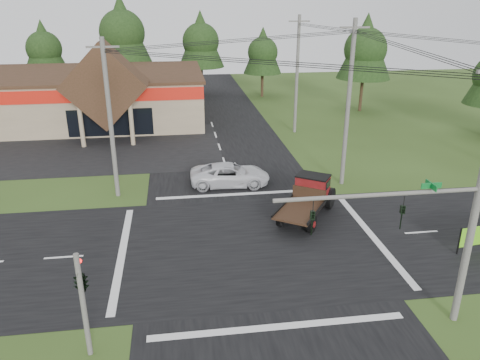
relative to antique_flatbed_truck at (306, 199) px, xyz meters
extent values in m
plane|color=#304518|center=(-3.86, -2.86, -1.23)|extent=(120.00, 120.00, 0.00)
cube|color=black|center=(-3.86, -2.86, -1.22)|extent=(12.00, 120.00, 0.02)
cube|color=black|center=(-3.86, -2.86, -1.21)|extent=(120.00, 12.00, 0.02)
cube|color=black|center=(-17.86, 16.14, -1.21)|extent=(28.00, 14.00, 0.02)
cube|color=gray|center=(-19.86, 27.14, 1.27)|extent=(30.00, 15.00, 5.00)
cube|color=#382817|center=(-19.86, 27.14, 3.82)|extent=(30.40, 15.40, 0.30)
cube|color=#B3180D|center=(-19.86, 19.59, 2.87)|extent=(30.00, 0.12, 1.20)
cube|color=#382817|center=(-13.86, 18.64, 4.07)|extent=(7.78, 4.00, 7.78)
cylinder|color=gray|center=(-16.06, 16.94, 0.77)|extent=(0.40, 0.40, 4.00)
cylinder|color=gray|center=(-11.66, 16.94, 0.77)|extent=(0.40, 0.40, 4.00)
cube|color=black|center=(-13.86, 19.62, 0.27)|extent=(8.00, 0.08, 2.60)
cylinder|color=#595651|center=(3.64, -10.36, 2.27)|extent=(0.24, 0.24, 7.00)
cylinder|color=#595651|center=(-0.36, -10.36, 4.77)|extent=(8.00, 0.16, 0.16)
imported|color=black|center=(0.64, -10.36, 3.77)|extent=(0.16, 0.20, 1.00)
imported|color=black|center=(-2.86, -10.36, 3.77)|extent=(0.16, 0.20, 1.00)
cube|color=#0C6626|center=(1.64, -10.36, 5.02)|extent=(0.80, 0.04, 0.22)
cylinder|color=#595651|center=(-11.36, -10.36, 0.97)|extent=(0.20, 0.20, 4.40)
imported|color=black|center=(-11.36, -10.16, 2.47)|extent=(0.53, 2.48, 1.00)
sphere|color=#FF0C0C|center=(-11.36, -10.01, 2.67)|extent=(0.18, 0.18, 0.18)
cylinder|color=#595651|center=(3.64, -10.36, 4.27)|extent=(0.30, 0.30, 11.00)
cylinder|color=#595651|center=(-11.86, 5.14, 4.02)|extent=(0.30, 0.30, 10.50)
cube|color=#595651|center=(-11.86, 5.14, 8.67)|extent=(2.00, 0.12, 0.12)
cylinder|color=#595651|center=(4.14, 5.14, 4.52)|extent=(0.30, 0.30, 11.50)
cube|color=#595651|center=(4.14, 5.14, 9.67)|extent=(2.00, 0.12, 0.12)
cylinder|color=#595651|center=(4.14, 19.14, 4.37)|extent=(0.30, 0.30, 11.20)
cube|color=#595651|center=(4.14, 19.14, 9.37)|extent=(2.00, 0.12, 0.12)
cylinder|color=#332316|center=(-23.86, 39.14, 0.52)|extent=(0.36, 0.36, 3.50)
cone|color=black|center=(-23.86, 39.14, 5.57)|extent=(5.60, 5.60, 6.60)
sphere|color=black|center=(-23.86, 39.14, 5.27)|extent=(4.40, 4.40, 4.40)
cylinder|color=#332316|center=(-13.86, 38.14, 1.05)|extent=(0.36, 0.36, 4.55)
cone|color=black|center=(-13.86, 38.14, 7.61)|extent=(7.28, 7.28, 8.58)
sphere|color=black|center=(-13.86, 38.14, 7.22)|extent=(5.72, 5.72, 5.72)
cylinder|color=#332316|center=(-3.86, 39.14, 0.70)|extent=(0.36, 0.36, 3.85)
cone|color=black|center=(-3.86, 39.14, 6.25)|extent=(6.16, 6.16, 7.26)
sphere|color=black|center=(-3.86, 39.14, 5.92)|extent=(4.84, 4.84, 4.84)
cylinder|color=#332316|center=(4.14, 37.14, 0.35)|extent=(0.36, 0.36, 3.15)
cone|color=black|center=(4.14, 37.14, 4.89)|extent=(5.04, 5.04, 5.94)
sphere|color=black|center=(4.14, 37.14, 4.62)|extent=(3.96, 3.96, 3.96)
cylinder|color=#332316|center=(14.14, 27.14, 0.70)|extent=(0.36, 0.36, 3.85)
cone|color=black|center=(14.14, 27.14, 6.25)|extent=(6.16, 6.16, 7.26)
sphere|color=black|center=(14.14, 27.14, 5.92)|extent=(4.84, 4.84, 4.84)
imported|color=silver|center=(-3.98, 5.99, -0.43)|extent=(5.83, 2.92, 1.58)
camera|label=1|loc=(-7.64, -25.28, 11.60)|focal=35.00mm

